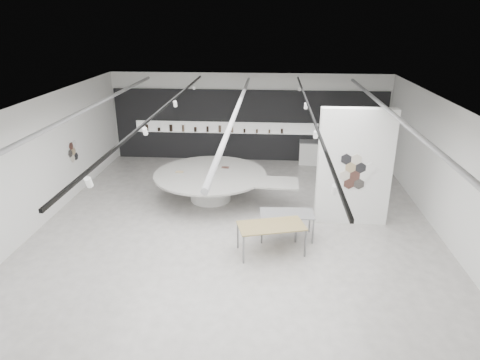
# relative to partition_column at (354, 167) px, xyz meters

# --- Properties ---
(room) EXTENTS (12.02, 14.02, 3.82)m
(room) POSITION_rel_partition_column_xyz_m (-3.59, -1.00, 0.27)
(room) COLOR #B8B3AD
(room) RESTS_ON ground
(back_wall_display) EXTENTS (11.80, 0.27, 3.10)m
(back_wall_display) POSITION_rel_partition_column_xyz_m (-3.59, 5.94, -0.26)
(back_wall_display) COLOR black
(back_wall_display) RESTS_ON ground
(partition_column) EXTENTS (2.20, 0.38, 3.60)m
(partition_column) POSITION_rel_partition_column_xyz_m (0.00, 0.00, 0.00)
(partition_column) COLOR white
(partition_column) RESTS_ON ground
(display_island) EXTENTS (5.05, 4.05, 1.00)m
(display_island) POSITION_rel_partition_column_xyz_m (-4.50, 1.35, -1.16)
(display_island) COLOR white
(display_island) RESTS_ON ground
(sample_table_wood) EXTENTS (1.94, 1.32, 0.83)m
(sample_table_wood) POSITION_rel_partition_column_xyz_m (-2.45, -2.08, -1.03)
(sample_table_wood) COLOR olive
(sample_table_wood) RESTS_ON ground
(sample_table_stone) EXTENTS (1.58, 0.86, 0.79)m
(sample_table_stone) POSITION_rel_partition_column_xyz_m (-2.02, -1.21, -1.08)
(sample_table_stone) COLOR gray
(sample_table_stone) RESTS_ON ground
(kitchen_counter) EXTENTS (1.82, 0.82, 1.39)m
(kitchen_counter) POSITION_rel_partition_column_xyz_m (-0.41, 5.54, -1.30)
(kitchen_counter) COLOR white
(kitchen_counter) RESTS_ON ground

